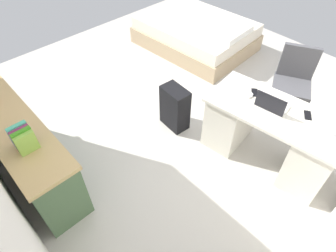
{
  "coord_description": "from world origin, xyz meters",
  "views": [
    {
      "loc": [
        -2.11,
        2.22,
        2.77
      ],
      "look_at": [
        -0.57,
        0.78,
        0.6
      ],
      "focal_mm": 30.98,
      "sensor_mm": 36.0,
      "label": 1
    }
  ],
  "objects_px": {
    "suitcase_black": "(175,108)",
    "laptop": "(271,105)",
    "credenza": "(25,150)",
    "computer_mouse": "(250,95)",
    "cell_phone_near_laptop": "(308,115)",
    "office_chair": "(291,87)",
    "bed": "(196,34)",
    "cell_phone_by_mouse": "(255,92)",
    "desk": "(269,135)"
  },
  "relations": [
    {
      "from": "suitcase_black",
      "to": "computer_mouse",
      "type": "distance_m",
      "value": 0.98
    },
    {
      "from": "laptop",
      "to": "cell_phone_by_mouse",
      "type": "xyz_separation_m",
      "value": [
        0.26,
        -0.09,
        -0.04
      ]
    },
    {
      "from": "bed",
      "to": "cell_phone_near_laptop",
      "type": "height_order",
      "value": "cell_phone_near_laptop"
    },
    {
      "from": "cell_phone_near_laptop",
      "to": "office_chair",
      "type": "bearing_deg",
      "value": -88.08
    },
    {
      "from": "bed",
      "to": "suitcase_black",
      "type": "bearing_deg",
      "value": 125.28
    },
    {
      "from": "credenza",
      "to": "cell_phone_near_laptop",
      "type": "distance_m",
      "value": 2.96
    },
    {
      "from": "laptop",
      "to": "computer_mouse",
      "type": "bearing_deg",
      "value": -1.63
    },
    {
      "from": "bed",
      "to": "computer_mouse",
      "type": "xyz_separation_m",
      "value": [
        -1.96,
        1.3,
        0.52
      ]
    },
    {
      "from": "office_chair",
      "to": "cell_phone_near_laptop",
      "type": "xyz_separation_m",
      "value": [
        -0.51,
        0.74,
        0.33
      ]
    },
    {
      "from": "credenza",
      "to": "cell_phone_near_laptop",
      "type": "bearing_deg",
      "value": -130.17
    },
    {
      "from": "desk",
      "to": "bed",
      "type": "xyz_separation_m",
      "value": [
        2.3,
        -1.29,
        -0.15
      ]
    },
    {
      "from": "bed",
      "to": "cell_phone_by_mouse",
      "type": "xyz_separation_m",
      "value": [
        -1.96,
        1.21,
        0.51
      ]
    },
    {
      "from": "suitcase_black",
      "to": "desk",
      "type": "bearing_deg",
      "value": -156.73
    },
    {
      "from": "bed",
      "to": "laptop",
      "type": "bearing_deg",
      "value": 149.5
    },
    {
      "from": "office_chair",
      "to": "cell_phone_by_mouse",
      "type": "distance_m",
      "value": 0.89
    },
    {
      "from": "bed",
      "to": "credenza",
      "type": "bearing_deg",
      "value": 100.74
    },
    {
      "from": "cell_phone_near_laptop",
      "to": "bed",
      "type": "bearing_deg",
      "value": -56.8
    },
    {
      "from": "laptop",
      "to": "cell_phone_near_laptop",
      "type": "distance_m",
      "value": 0.37
    },
    {
      "from": "office_chair",
      "to": "suitcase_black",
      "type": "distance_m",
      "value": 1.54
    },
    {
      "from": "suitcase_black",
      "to": "bed",
      "type": "bearing_deg",
      "value": -50.46
    },
    {
      "from": "bed",
      "to": "cell_phone_near_laptop",
      "type": "bearing_deg",
      "value": 156.12
    },
    {
      "from": "credenza",
      "to": "laptop",
      "type": "relative_size",
      "value": 5.36
    },
    {
      "from": "bed",
      "to": "office_chair",
      "type": "bearing_deg",
      "value": 169.19
    },
    {
      "from": "laptop",
      "to": "computer_mouse",
      "type": "height_order",
      "value": "laptop"
    },
    {
      "from": "suitcase_black",
      "to": "cell_phone_near_laptop",
      "type": "xyz_separation_m",
      "value": [
        -1.35,
        -0.55,
        0.46
      ]
    },
    {
      "from": "computer_mouse",
      "to": "cell_phone_near_laptop",
      "type": "xyz_separation_m",
      "value": [
        -0.58,
        -0.18,
        -0.01
      ]
    },
    {
      "from": "desk",
      "to": "computer_mouse",
      "type": "distance_m",
      "value": 0.5
    },
    {
      "from": "desk",
      "to": "bed",
      "type": "relative_size",
      "value": 0.76
    },
    {
      "from": "suitcase_black",
      "to": "credenza",
      "type": "bearing_deg",
      "value": 76.57
    },
    {
      "from": "desk",
      "to": "laptop",
      "type": "xyz_separation_m",
      "value": [
        0.08,
        0.02,
        0.41
      ]
    },
    {
      "from": "credenza",
      "to": "computer_mouse",
      "type": "distance_m",
      "value": 2.48
    },
    {
      "from": "computer_mouse",
      "to": "cell_phone_near_laptop",
      "type": "distance_m",
      "value": 0.61
    },
    {
      "from": "desk",
      "to": "bed",
      "type": "height_order",
      "value": "desk"
    },
    {
      "from": "computer_mouse",
      "to": "cell_phone_by_mouse",
      "type": "height_order",
      "value": "computer_mouse"
    },
    {
      "from": "desk",
      "to": "office_chair",
      "type": "height_order",
      "value": "office_chair"
    },
    {
      "from": "laptop",
      "to": "computer_mouse",
      "type": "distance_m",
      "value": 0.27
    },
    {
      "from": "computer_mouse",
      "to": "cell_phone_near_laptop",
      "type": "relative_size",
      "value": 0.74
    },
    {
      "from": "cell_phone_by_mouse",
      "to": "suitcase_black",
      "type": "bearing_deg",
      "value": -6.08
    },
    {
      "from": "desk",
      "to": "laptop",
      "type": "distance_m",
      "value": 0.41
    },
    {
      "from": "office_chair",
      "to": "cell_phone_by_mouse",
      "type": "xyz_separation_m",
      "value": [
        0.07,
        0.83,
        0.33
      ]
    },
    {
      "from": "computer_mouse",
      "to": "office_chair",
      "type": "bearing_deg",
      "value": -101.67
    },
    {
      "from": "cell_phone_near_laptop",
      "to": "desk",
      "type": "bearing_deg",
      "value": 1.22
    },
    {
      "from": "laptop",
      "to": "cell_phone_by_mouse",
      "type": "distance_m",
      "value": 0.28
    },
    {
      "from": "bed",
      "to": "computer_mouse",
      "type": "relative_size",
      "value": 19.85
    },
    {
      "from": "suitcase_black",
      "to": "laptop",
      "type": "bearing_deg",
      "value": -156.43
    },
    {
      "from": "suitcase_black",
      "to": "laptop",
      "type": "xyz_separation_m",
      "value": [
        -1.04,
        -0.36,
        0.5
      ]
    },
    {
      "from": "cell_phone_by_mouse",
      "to": "bed",
      "type": "bearing_deg",
      "value": -68.41
    },
    {
      "from": "office_chair",
      "to": "bed",
      "type": "bearing_deg",
      "value": -10.81
    },
    {
      "from": "cell_phone_by_mouse",
      "to": "computer_mouse",
      "type": "bearing_deg",
      "value": 52.58
    },
    {
      "from": "credenza",
      "to": "cell_phone_by_mouse",
      "type": "distance_m",
      "value": 2.55
    }
  ]
}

